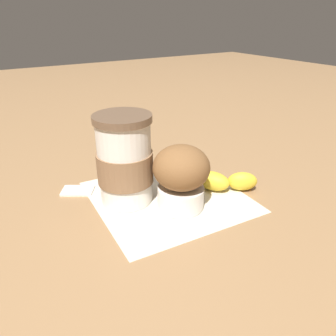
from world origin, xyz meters
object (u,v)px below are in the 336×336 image
object	(u,v)px
banana	(213,179)
coffee_cup	(125,161)
muffin	(179,176)
sugar_packet	(78,190)

from	to	relation	value
banana	coffee_cup	bearing A→B (deg)	162.81
muffin	banana	bearing A→B (deg)	13.44
muffin	sugar_packet	xyz separation A→B (m)	(-0.11, 0.13, -0.05)
coffee_cup	sugar_packet	size ratio (longest dim) A/B	2.70
muffin	sugar_packet	size ratio (longest dim) A/B	1.93
coffee_cup	sugar_packet	world-z (taller)	coffee_cup
coffee_cup	banana	bearing A→B (deg)	-17.19
coffee_cup	muffin	bearing A→B (deg)	-48.61
muffin	banana	size ratio (longest dim) A/B	0.83
coffee_cup	sugar_packet	distance (m)	0.11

